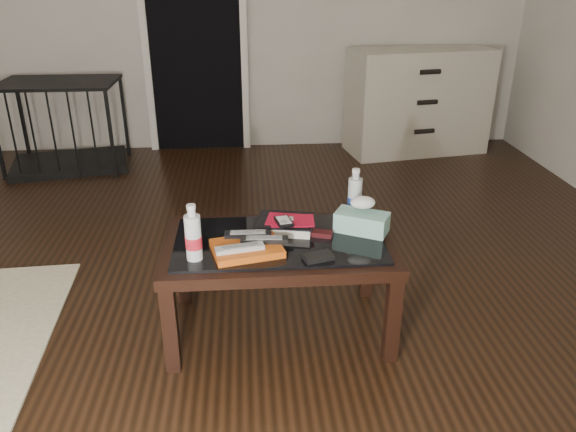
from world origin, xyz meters
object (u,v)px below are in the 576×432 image
coffee_table (279,252)px  textbook (285,224)px  pet_crate (67,140)px  tissue_box (362,222)px  water_bottle_left (193,232)px  dresser (418,101)px  water_bottle_right (355,193)px

coffee_table → textbook: (0.04, 0.10, 0.09)m
pet_crate → textbook: 2.84m
tissue_box → coffee_table: bearing=-144.4°
pet_crate → tissue_box: (1.98, -2.36, 0.28)m
coffee_table → water_bottle_left: size_ratio=4.20×
coffee_table → dresser: bearing=62.2°
dresser → textbook: size_ratio=5.07×
water_bottle_right → tissue_box: (0.00, -0.16, -0.07)m
textbook → pet_crate: bearing=136.9°
textbook → water_bottle_left: 0.47m
dresser → textbook: 2.87m
pet_crate → coffee_table: bearing=-68.8°
pet_crate → water_bottle_left: (1.25, -2.56, 0.35)m
dresser → water_bottle_right: size_ratio=5.32×
tissue_box → pet_crate: bearing=157.7°
pet_crate → tissue_box: bearing=-62.4°
dresser → tissue_box: 2.78m
textbook → water_bottle_left: (-0.39, -0.25, 0.10)m
coffee_table → water_bottle_right: size_ratio=4.20×
coffee_table → water_bottle_right: 0.47m
dresser → textbook: dresser is taller
coffee_table → dresser: size_ratio=0.79×
coffee_table → pet_crate: (-1.60, 2.41, -0.17)m
dresser → water_bottle_right: bearing=-122.5°
water_bottle_left → tissue_box: water_bottle_left is taller
dresser → tissue_box: (-1.02, -2.59, 0.06)m
textbook → water_bottle_right: 0.37m
coffee_table → pet_crate: pet_crate is taller
dresser → water_bottle_left: (-1.74, -2.79, 0.13)m
pet_crate → water_bottle_right: size_ratio=4.24×
textbook → water_bottle_right: bearing=30.0°
water_bottle_left → tissue_box: size_ratio=1.03×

